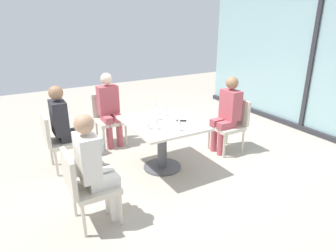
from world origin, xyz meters
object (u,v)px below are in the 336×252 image
(chair_near_window, at_px, (231,122))
(person_side_end, at_px, (109,106))
(person_front_left, at_px, (64,124))
(dining_table_main, at_px, (162,134))
(handbag_0, at_px, (95,145))
(wine_glass_0, at_px, (165,108))
(wine_glass_4, at_px, (156,120))
(wine_glass_2, at_px, (158,111))
(wine_glass_1, at_px, (154,104))
(chair_side_end, at_px, (108,116))
(chair_front_right, at_px, (85,184))
(coffee_cup, at_px, (148,126))
(person_near_window, at_px, (227,111))
(chair_front_left, at_px, (58,138))
(person_front_right, at_px, (94,164))
(wine_glass_3, at_px, (179,121))
(cell_phone_on_table, at_px, (181,121))

(chair_near_window, relative_size, person_side_end, 0.69)
(chair_near_window, xyz_separation_m, person_front_left, (-0.72, -2.53, 0.20))
(dining_table_main, height_order, person_side_end, person_side_end)
(chair_near_window, bearing_deg, dining_table_main, -90.00)
(handbag_0, bearing_deg, wine_glass_0, 34.71)
(wine_glass_4, xyz_separation_m, handbag_0, (-1.23, -0.52, -0.72))
(chair_near_window, distance_m, wine_glass_2, 1.37)
(wine_glass_1, bearing_deg, chair_side_end, -151.06)
(chair_side_end, relative_size, handbag_0, 2.90)
(chair_front_right, bearing_deg, wine_glass_0, 122.07)
(chair_side_end, bearing_deg, coffee_cup, 2.08)
(chair_front_right, relative_size, person_near_window, 0.69)
(person_near_window, bearing_deg, wine_glass_2, -95.73)
(person_near_window, bearing_deg, chair_front_left, -105.87)
(person_near_window, distance_m, wine_glass_2, 1.22)
(person_front_right, distance_m, coffee_cup, 1.08)
(person_near_window, relative_size, wine_glass_3, 6.81)
(person_side_end, bearing_deg, chair_side_end, -180.00)
(chair_side_end, distance_m, chair_front_left, 1.15)
(person_side_end, height_order, wine_glass_0, person_side_end)
(person_near_window, bearing_deg, dining_table_main, -90.00)
(wine_glass_3, bearing_deg, cell_phone_on_table, 143.09)
(chair_near_window, bearing_deg, chair_front_right, -74.76)
(person_side_end, bearing_deg, chair_front_right, -26.45)
(chair_front_left, xyz_separation_m, wine_glass_0, (0.50, 1.49, 0.37))
(person_front_left, height_order, person_front_right, same)
(person_front_right, height_order, wine_glass_3, person_front_right)
(dining_table_main, distance_m, wine_glass_3, 0.53)
(wine_glass_2, bearing_deg, coffee_cup, -47.40)
(chair_front_left, bearing_deg, person_front_left, 90.00)
(person_front_right, relative_size, handbag_0, 4.20)
(person_side_end, relative_size, cell_phone_on_table, 8.75)
(person_side_end, bearing_deg, wine_glass_2, 17.51)
(chair_front_right, bearing_deg, person_front_right, 90.00)
(person_side_end, bearing_deg, wine_glass_0, 27.12)
(person_front_left, bearing_deg, chair_front_right, -4.35)
(person_front_left, relative_size, wine_glass_2, 6.81)
(wine_glass_1, xyz_separation_m, wine_glass_2, (0.36, -0.12, 0.00))
(wine_glass_1, distance_m, wine_glass_4, 0.76)
(dining_table_main, bearing_deg, wine_glass_3, 3.67)
(chair_near_window, xyz_separation_m, wine_glass_4, (0.21, -1.52, 0.37))
(chair_near_window, relative_size, coffee_cup, 9.67)
(handbag_0, bearing_deg, chair_front_left, -75.70)
(person_front_right, height_order, wine_glass_4, person_front_right)
(chair_side_end, relative_size, person_near_window, 0.69)
(wine_glass_1, distance_m, coffee_cup, 0.77)
(wine_glass_2, height_order, wine_glass_4, same)
(chair_side_end, relative_size, wine_glass_0, 4.70)
(person_front_right, bearing_deg, dining_table_main, 120.72)
(dining_table_main, bearing_deg, wine_glass_0, 141.40)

